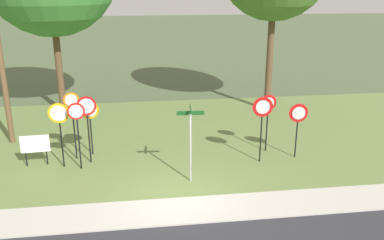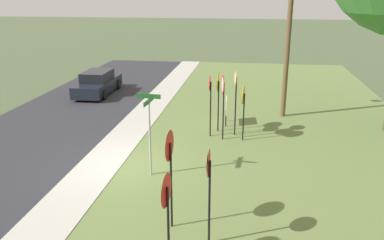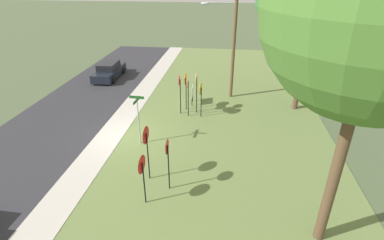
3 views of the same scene
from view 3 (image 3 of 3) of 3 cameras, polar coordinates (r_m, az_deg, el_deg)
The scene contains 17 objects.
ground_plane at distance 17.63m, azimuth -13.17°, elevation -3.16°, with size 160.00×160.00×0.00m, color #4C5B3D.
road_asphalt at distance 19.77m, azimuth -26.35°, elevation -1.97°, with size 44.00×6.40×0.01m, color #2D2D33.
sidewalk_strip at distance 17.90m, azimuth -15.58°, elevation -2.87°, with size 44.00×1.60×0.06m, color #BCB7AD.
grass_median at distance 16.60m, azimuth 6.72°, elevation -4.53°, with size 44.00×12.00×0.04m, color olive.
stop_sign_near_left at distance 19.24m, azimuth 0.85°, elevation 6.86°, with size 0.61×0.13×2.80m.
stop_sign_near_right at distance 19.73m, azimuth -1.26°, elevation 7.14°, with size 0.78×0.10×2.60m.
stop_sign_far_left at distance 18.73m, azimuth 1.71°, elevation 5.40°, with size 0.77×0.12×2.35m.
stop_sign_far_center at distance 18.72m, azimuth -0.84°, elevation 6.38°, with size 0.76×0.16×2.75m.
stop_sign_far_right at distance 19.13m, azimuth -2.38°, elevation 6.49°, with size 0.65×0.10×2.66m.
yield_sign_near_left at distance 11.80m, azimuth -9.68°, elevation -9.30°, with size 0.77×0.12×2.30m.
yield_sign_near_right at distance 12.32m, azimuth -4.82°, elevation -6.42°, with size 0.67×0.10×2.49m.
yield_sign_far_left at distance 12.93m, azimuth -8.90°, elevation -3.95°, with size 0.80×0.12×2.70m.
street_name_post at distance 15.95m, azimuth -10.39°, elevation 0.82°, with size 0.96×0.82×2.83m.
utility_pole at distance 21.35m, azimuth 7.85°, elevation 17.07°, with size 2.10×2.50×9.30m.
notice_board at distance 21.05m, azimuth 0.05°, elevation 5.35°, with size 1.10×0.11×1.25m.
oak_tree_right at distance 8.89m, azimuth 32.73°, elevation 17.69°, with size 5.86×5.86×10.74m.
parked_hatchback_near at distance 27.61m, azimuth -15.77°, elevation 9.17°, with size 4.50×1.98×1.39m.
Camera 3 is at (14.17, 5.92, 8.67)m, focal length 27.50 mm.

